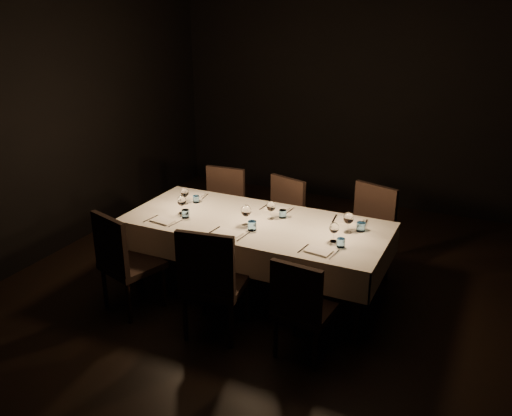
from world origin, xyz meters
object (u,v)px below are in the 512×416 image
at_px(chair_near_center, 212,279).
at_px(chair_far_right, 367,230).
at_px(chair_near_right, 301,305).
at_px(chair_far_center, 281,217).
at_px(chair_near_left, 123,259).
at_px(dining_table, 256,229).
at_px(chair_far_left, 222,207).

relative_size(chair_near_center, chair_far_right, 1.03).
bearing_deg(chair_near_right, chair_far_right, -89.62).
bearing_deg(chair_near_center, chair_far_center, -97.18).
xyz_separation_m(chair_near_left, chair_near_center, (0.94, -0.02, 0.02)).
height_order(dining_table, chair_near_left, chair_near_left).
xyz_separation_m(chair_near_left, chair_near_right, (1.73, 0.01, -0.04)).
bearing_deg(chair_far_center, chair_far_right, 17.71).
xyz_separation_m(chair_near_center, chair_far_right, (0.91, 1.61, -0.02)).
height_order(chair_near_left, chair_far_left, chair_near_left).
height_order(chair_near_center, chair_far_right, chair_near_center).
distance_m(chair_near_left, chair_far_left, 1.57).
distance_m(chair_near_center, chair_far_left, 1.76).
bearing_deg(dining_table, chair_far_left, 136.88).
relative_size(chair_far_center, chair_far_right, 0.95).
relative_size(chair_far_left, chair_far_right, 0.97).
bearing_deg(chair_far_right, chair_near_right, -76.32).
bearing_deg(chair_far_center, dining_table, -68.47).
relative_size(chair_near_left, chair_near_center, 0.96).
distance_m(chair_near_left, chair_far_right, 2.44).
distance_m(chair_near_left, chair_near_right, 1.73).
height_order(chair_far_center, chair_far_right, chair_far_right).
relative_size(chair_near_left, chair_far_center, 1.04).
bearing_deg(dining_table, chair_near_left, -138.49).
bearing_deg(chair_near_center, chair_far_left, -72.95).
height_order(chair_far_left, chair_far_center, chair_far_left).
bearing_deg(chair_near_right, chair_far_center, -57.25).
bearing_deg(chair_far_right, chair_near_left, -121.19).
bearing_deg(chair_far_right, chair_far_center, -161.61).
relative_size(chair_near_center, chair_far_center, 1.09).
bearing_deg(chair_far_left, chair_near_left, -99.82).
xyz_separation_m(dining_table, chair_near_right, (0.78, -0.82, -0.19)).
relative_size(chair_near_left, chair_far_left, 1.02).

